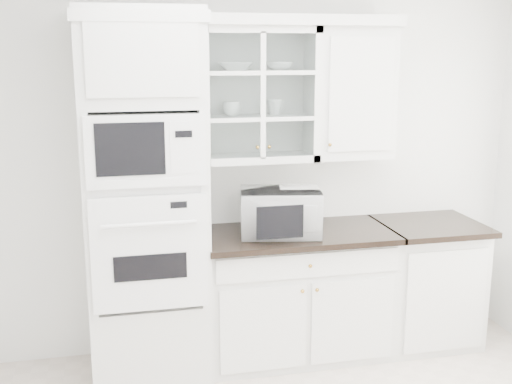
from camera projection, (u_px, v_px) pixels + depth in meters
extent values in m
cube|color=white|center=(248.00, 164.00, 4.57)|extent=(4.00, 0.02, 2.70)
cube|color=silver|center=(145.00, 200.00, 4.14)|extent=(0.76, 0.65, 2.40)
cube|color=white|center=(150.00, 254.00, 3.88)|extent=(0.70, 0.03, 0.72)
cube|color=black|center=(151.00, 267.00, 3.88)|extent=(0.44, 0.01, 0.16)
cube|color=white|center=(146.00, 152.00, 3.74)|extent=(0.70, 0.03, 0.43)
cube|color=black|center=(130.00, 149.00, 3.70)|extent=(0.40, 0.01, 0.31)
cube|color=silver|center=(296.00, 295.00, 4.55)|extent=(1.30, 0.60, 0.88)
cube|color=black|center=(298.00, 235.00, 4.42)|extent=(1.32, 0.67, 0.04)
cube|color=silver|center=(425.00, 284.00, 4.77)|extent=(0.70, 0.60, 0.88)
cube|color=black|center=(431.00, 226.00, 4.63)|extent=(0.72, 0.67, 0.04)
cube|color=silver|center=(257.00, 95.00, 4.32)|extent=(0.80, 0.33, 0.90)
cube|color=silver|center=(257.00, 117.00, 4.35)|extent=(0.74, 0.29, 0.02)
cube|color=silver|center=(257.00, 72.00, 4.28)|extent=(0.74, 0.29, 0.02)
cube|color=silver|center=(352.00, 93.00, 4.46)|extent=(0.55, 0.33, 0.90)
cube|color=white|center=(242.00, 20.00, 4.16)|extent=(2.14, 0.38, 0.07)
imported|color=white|center=(280.00, 211.00, 4.34)|extent=(0.60, 0.53, 0.31)
imported|color=white|center=(236.00, 66.00, 4.22)|extent=(0.26, 0.26, 0.06)
imported|color=white|center=(279.00, 66.00, 4.30)|extent=(0.20, 0.20, 0.06)
imported|color=white|center=(232.00, 109.00, 4.31)|extent=(0.13, 0.13, 0.10)
imported|color=white|center=(275.00, 107.00, 4.38)|extent=(0.13, 0.13, 0.11)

